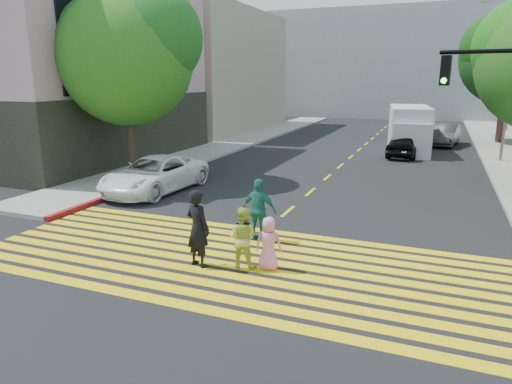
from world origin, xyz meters
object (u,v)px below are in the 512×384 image
Objects in this scene: dark_car_near at (404,144)px; silver_car at (417,126)px; pedestrian_woman at (242,237)px; pedestrian_child at (269,244)px; pedestrian_man at (198,228)px; white_sedan at (155,174)px; white_van at (409,131)px; pedestrian_extra at (259,210)px; tree_left at (128,51)px; dark_car_parked at (445,135)px; tree_right_far at (511,52)px.

silver_car is at bearing -87.31° from dark_car_near.
pedestrian_child is (0.64, 0.11, -0.11)m from pedestrian_woman.
pedestrian_man reaches higher than white_sedan.
white_van is (-0.07, -9.71, 0.61)m from silver_car.
pedestrian_extra is at bearing -84.54° from pedestrian_woman.
silver_car is (8.93, 24.03, 0.00)m from white_sedan.
tree_left reaches higher than pedestrian_man.
dark_car_parked is at bearing -109.10° from pedestrian_child.
tree_left is 1.69× the size of silver_car.
pedestrian_child is 0.32× the size of dark_car_near.
white_van reaches higher than pedestrian_child.
pedestrian_woman is 24.46m from dark_car_parked.
tree_left is 6.34× the size of pedestrian_child.
tree_left is 5.69m from white_sedan.
pedestrian_woman is 0.25× the size of white_van.
silver_car is 0.80× the size of white_van.
dark_car_parked is (-3.59, -2.14, -5.41)m from tree_right_far.
white_sedan is at bearing -48.38° from pedestrian_child.
dark_car_near is at bearing -95.40° from pedestrian_extra.
pedestrian_man is at bearing 85.48° from silver_car.
pedestrian_extra reaches higher than pedestrian_child.
white_van reaches higher than dark_car_parked.
tree_left is at bearing -26.96° from pedestrian_man.
pedestrian_child is 0.73× the size of pedestrian_extra.
tree_left is at bearing -29.97° from pedestrian_extra.
white_van reaches higher than dark_car_near.
dark_car_parked is at bearing 111.91° from silver_car.
pedestrian_woman is 0.30× the size of white_sedan.
tree_right_far reaches higher than pedestrian_woman.
tree_left is 11.03m from pedestrian_extra.
pedestrian_extra reaches higher than white_sedan.
silver_car is at bearing 147.46° from tree_right_far.
pedestrian_woman is 8.53m from white_sedan.
tree_left is at bearing -120.21° from dark_car_parked.
white_van is (1.89, 19.92, 0.67)m from pedestrian_child.
dark_car_near is at bearing 59.06° from white_sedan.
tree_right_far is 2.07× the size of dark_car_parked.
pedestrian_child is at bearing 121.82° from pedestrian_extra.
pedestrian_child is at bearing -173.71° from pedestrian_woman.
dark_car_near is at bearing -105.15° from pedestrian_child.
tree_right_far is 1.85× the size of silver_car.
dark_car_parked is (4.94, 22.10, -0.17)m from pedestrian_extra.
pedestrian_child is 0.26× the size of white_sedan.
silver_car is 1.12× the size of dark_car_parked.
dark_car_parked is at bearing -84.09° from pedestrian_man.
pedestrian_child is at bearing -38.66° from tree_left.
dark_car_near is (8.74, 12.66, -0.00)m from white_sedan.
pedestrian_man is 1.26× the size of pedestrian_woman.
pedestrian_child is at bearing -106.24° from tree_right_far.
pedestrian_child is at bearing 88.59° from silver_car.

